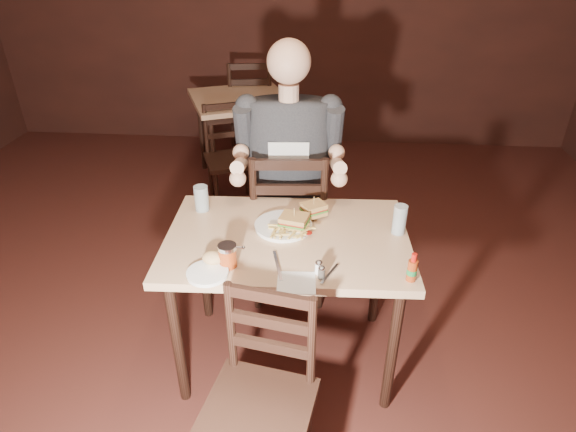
# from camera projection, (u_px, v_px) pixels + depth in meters

# --- Properties ---
(room_shell) EXTENTS (7.00, 7.00, 7.00)m
(room_shell) POSITION_uv_depth(u_px,v_px,m) (194.00, 130.00, 1.67)
(room_shell) COLOR #331613
(room_shell) RESTS_ON ground
(main_table) EXTENTS (1.16, 0.79, 0.77)m
(main_table) POSITION_uv_depth(u_px,v_px,m) (287.00, 252.00, 2.29)
(main_table) COLOR tan
(main_table) RESTS_ON ground
(bg_table) EXTENTS (1.05, 1.05, 0.77)m
(bg_table) POSITION_uv_depth(u_px,v_px,m) (240.00, 107.00, 4.20)
(bg_table) COLOR tan
(bg_table) RESTS_ON ground
(chair_far) EXTENTS (0.50, 0.54, 1.00)m
(chair_far) POSITION_uv_depth(u_px,v_px,m) (289.00, 222.00, 2.88)
(chair_far) COLOR black
(chair_far) RESTS_ON ground
(chair_near) EXTENTS (0.48, 0.51, 0.87)m
(chair_near) POSITION_uv_depth(u_px,v_px,m) (257.00, 411.00, 1.81)
(chair_near) COLOR black
(chair_near) RESTS_ON ground
(bg_chair_far) EXTENTS (0.53, 0.56, 0.98)m
(bg_chair_far) POSITION_uv_depth(u_px,v_px,m) (251.00, 109.00, 4.77)
(bg_chair_far) COLOR black
(bg_chair_far) RESTS_ON ground
(bg_chair_near) EXTENTS (0.51, 0.54, 0.84)m
(bg_chair_near) POSITION_uv_depth(u_px,v_px,m) (231.00, 160.00, 3.86)
(bg_chair_near) COLOR black
(bg_chair_near) RESTS_ON ground
(diner) EXTENTS (0.63, 0.51, 1.03)m
(diner) POSITION_uv_depth(u_px,v_px,m) (289.00, 141.00, 2.56)
(diner) COLOR #2F3135
(diner) RESTS_ON chair_far
(dinner_plate) EXTENTS (0.28, 0.28, 0.02)m
(dinner_plate) POSITION_uv_depth(u_px,v_px,m) (283.00, 226.00, 2.30)
(dinner_plate) COLOR white
(dinner_plate) RESTS_ON main_table
(sandwich_left) EXTENTS (0.15, 0.13, 0.11)m
(sandwich_left) POSITION_uv_depth(u_px,v_px,m) (294.00, 217.00, 2.26)
(sandwich_left) COLOR tan
(sandwich_left) RESTS_ON dinner_plate
(sandwich_right) EXTENTS (0.14, 0.13, 0.10)m
(sandwich_right) POSITION_uv_depth(u_px,v_px,m) (314.00, 206.00, 2.36)
(sandwich_right) COLOR tan
(sandwich_right) RESTS_ON dinner_plate
(fries_pile) EXTENTS (0.24, 0.18, 0.04)m
(fries_pile) POSITION_uv_depth(u_px,v_px,m) (290.00, 230.00, 2.23)
(fries_pile) COLOR #D4B256
(fries_pile) RESTS_ON dinner_plate
(ketchup_dollop) EXTENTS (0.05, 0.05, 0.01)m
(ketchup_dollop) POSITION_uv_depth(u_px,v_px,m) (308.00, 233.00, 2.23)
(ketchup_dollop) COLOR maroon
(ketchup_dollop) RESTS_ON dinner_plate
(glass_left) EXTENTS (0.07, 0.07, 0.13)m
(glass_left) POSITION_uv_depth(u_px,v_px,m) (201.00, 198.00, 2.43)
(glass_left) COLOR silver
(glass_left) RESTS_ON main_table
(glass_right) EXTENTS (0.07, 0.07, 0.14)m
(glass_right) POSITION_uv_depth(u_px,v_px,m) (400.00, 220.00, 2.23)
(glass_right) COLOR silver
(glass_right) RESTS_ON main_table
(hot_sauce) EXTENTS (0.04, 0.04, 0.13)m
(hot_sauce) POSITION_uv_depth(u_px,v_px,m) (412.00, 267.00, 1.93)
(hot_sauce) COLOR #8E3210
(hot_sauce) RESTS_ON main_table
(salt_shaker) EXTENTS (0.03, 0.03, 0.06)m
(salt_shaker) POSITION_uv_depth(u_px,v_px,m) (319.00, 268.00, 1.98)
(salt_shaker) COLOR white
(salt_shaker) RESTS_ON main_table
(pepper_shaker) EXTENTS (0.03, 0.03, 0.05)m
(pepper_shaker) POSITION_uv_depth(u_px,v_px,m) (321.00, 273.00, 1.96)
(pepper_shaker) COLOR #38332D
(pepper_shaker) RESTS_ON main_table
(syrup_dispenser) EXTENTS (0.08, 0.08, 0.10)m
(syrup_dispenser) POSITION_uv_depth(u_px,v_px,m) (228.00, 256.00, 2.02)
(syrup_dispenser) COLOR #8E3210
(syrup_dispenser) RESTS_ON main_table
(napkin) EXTENTS (0.16, 0.15, 0.00)m
(napkin) POSITION_uv_depth(u_px,v_px,m) (296.00, 283.00, 1.94)
(napkin) COLOR white
(napkin) RESTS_ON main_table
(knife) EXTENTS (0.06, 0.21, 0.00)m
(knife) POSITION_uv_depth(u_px,v_px,m) (278.00, 265.00, 2.04)
(knife) COLOR silver
(knife) RESTS_ON napkin
(fork) EXTENTS (0.08, 0.14, 0.00)m
(fork) POSITION_uv_depth(u_px,v_px,m) (330.00, 274.00, 1.99)
(fork) COLOR silver
(fork) RESTS_ON napkin
(side_plate) EXTENTS (0.17, 0.17, 0.01)m
(side_plate) POSITION_uv_depth(u_px,v_px,m) (208.00, 274.00, 1.98)
(side_plate) COLOR white
(side_plate) RESTS_ON main_table
(bread_roll) EXTENTS (0.10, 0.08, 0.06)m
(bread_roll) POSITION_uv_depth(u_px,v_px,m) (213.00, 258.00, 2.03)
(bread_roll) COLOR tan
(bread_roll) RESTS_ON side_plate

